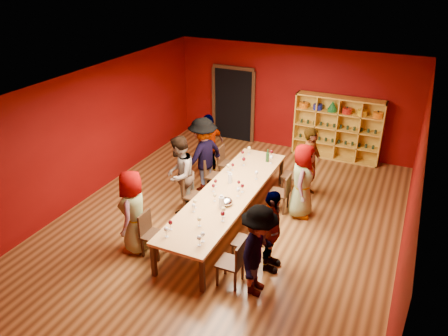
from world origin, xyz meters
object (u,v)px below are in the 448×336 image
at_px(person_left_0, 134,212).
at_px(person_right_3, 302,181).
at_px(chair_person_left_2, 191,193).
at_px(chair_person_right_3, 283,191).
at_px(chair_person_right_1, 249,240).
at_px(wine_bottle, 267,157).
at_px(person_right_1, 271,231).
at_px(shelving_unit, 338,125).
at_px(person_left_2, 180,175).
at_px(chair_person_left_4, 225,161).
at_px(chair_person_right_4, 295,174).
at_px(person_left_4, 209,146).
at_px(person_right_0, 259,251).
at_px(spittoon_bowl, 226,202).
at_px(person_left_3, 203,155).
at_px(chair_person_left_3, 212,173).
at_px(person_right_4, 310,162).
at_px(chair_person_left_0, 150,231).
at_px(tasting_table, 228,194).
at_px(chair_person_right_0, 234,261).

height_order(person_left_0, person_right_3, person_left_0).
bearing_deg(chair_person_left_2, chair_person_right_3, 26.71).
xyz_separation_m(chair_person_right_1, wine_bottle, (-0.66, 2.83, 0.38)).
relative_size(chair_person_left_2, person_right_1, 0.55).
xyz_separation_m(shelving_unit, person_left_2, (-2.59, -4.28, -0.09)).
relative_size(chair_person_left_4, chair_person_right_4, 1.00).
height_order(person_left_4, chair_person_right_4, person_left_4).
distance_m(chair_person_left_4, person_right_3, 2.44).
bearing_deg(person_left_4, chair_person_right_1, 53.86).
bearing_deg(person_left_2, person_right_0, 44.40).
relative_size(chair_person_left_4, spittoon_bowl, 3.07).
relative_size(shelving_unit, chair_person_left_4, 2.70).
bearing_deg(spittoon_bowl, shelving_unit, 75.65).
height_order(shelving_unit, chair_person_right_4, shelving_unit).
bearing_deg(chair_person_left_4, person_left_3, -108.24).
bearing_deg(chair_person_right_1, chair_person_right_3, 90.00).
bearing_deg(person_left_0, chair_person_left_3, 157.43).
distance_m(person_left_2, wine_bottle, 2.24).
distance_m(chair_person_right_1, person_right_4, 3.02).
distance_m(chair_person_left_2, chair_person_left_4, 1.79).
height_order(shelving_unit, person_left_0, shelving_unit).
height_order(chair_person_left_2, chair_person_right_3, same).
bearing_deg(chair_person_left_0, person_left_4, 97.25).
xyz_separation_m(person_left_0, person_right_0, (2.60, -0.15, -0.00)).
distance_m(chair_person_left_2, chair_person_right_1, 2.14).
height_order(chair_person_right_1, wine_bottle, wine_bottle).
height_order(chair_person_right_1, person_right_1, person_right_1).
distance_m(person_left_0, chair_person_right_1, 2.26).
height_order(chair_person_left_3, chair_person_right_3, same).
bearing_deg(chair_person_left_2, person_right_1, -26.58).
xyz_separation_m(person_right_1, chair_person_right_3, (-0.41, 2.03, -0.31)).
xyz_separation_m(chair_person_left_3, person_left_3, (-0.24, 0.00, 0.43)).
distance_m(shelving_unit, spittoon_bowl, 4.97).
relative_size(shelving_unit, person_left_3, 1.29).
bearing_deg(person_left_2, person_left_3, 167.45).
height_order(chair_person_left_3, person_right_3, person_right_3).
relative_size(shelving_unit, chair_person_right_3, 2.70).
height_order(chair_person_left_3, person_right_4, person_right_4).
height_order(person_left_0, wine_bottle, person_left_0).
distance_m(tasting_table, person_left_3, 1.60).
xyz_separation_m(chair_person_right_0, person_right_4, (0.35, 3.65, 0.37)).
bearing_deg(tasting_table, shelving_unit, 72.08).
bearing_deg(person_left_4, chair_person_left_2, 29.78).
xyz_separation_m(tasting_table, person_right_4, (1.26, 1.89, 0.17)).
relative_size(shelving_unit, chair_person_right_1, 2.70).
bearing_deg(chair_person_right_0, person_right_4, 84.47).
bearing_deg(chair_person_left_4, person_left_0, -95.72).
height_order(chair_person_left_3, chair_person_right_1, same).
relative_size(person_left_0, person_left_4, 1.00).
distance_m(person_right_0, spittoon_bowl, 1.73).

